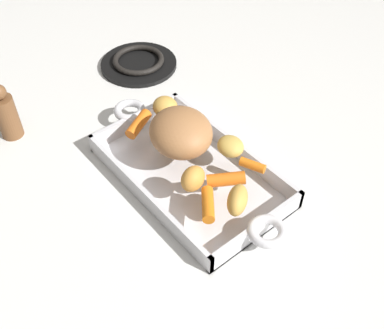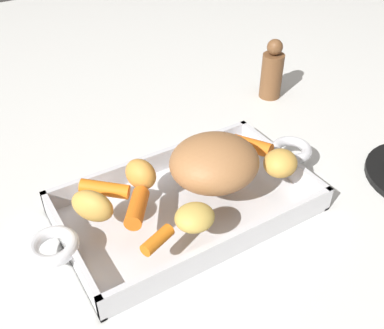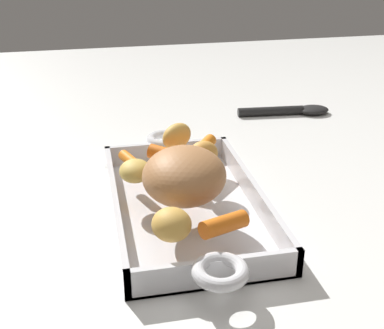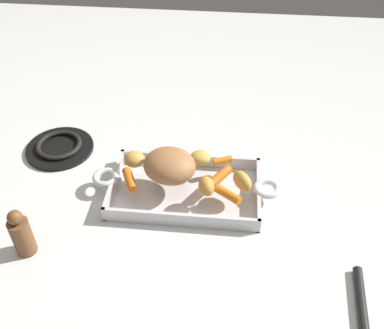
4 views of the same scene
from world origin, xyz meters
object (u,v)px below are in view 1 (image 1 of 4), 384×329
potato_golden_small (165,107)px  stove_burner_rear (139,62)px  baby_carrot_northeast (252,165)px  baby_carrot_center_right (139,124)px  roasting_dish (190,172)px  baby_carrot_short (208,204)px  potato_corner (193,179)px  pepper_mill (6,114)px  potato_golden_large (237,200)px  baby_carrot_long (226,179)px  potato_near_roast (230,146)px  pork_roast (181,132)px

potato_golden_small → stove_burner_rear: size_ratio=0.28×
baby_carrot_northeast → potato_golden_small: (0.22, 0.03, 0.01)m
stove_burner_rear → baby_carrot_center_right: bearing=145.9°
roasting_dish → baby_carrot_short: bearing=155.7°
potato_corner → pepper_mill: size_ratio=0.40×
pepper_mill → potato_golden_large: bearing=-157.0°
baby_carrot_center_right → baby_carrot_long: bearing=-171.2°
baby_carrot_center_right → pepper_mill: 0.27m
baby_carrot_short → baby_carrot_northeast: bearing=-81.2°
baby_carrot_short → stove_burner_rear: 0.50m
potato_corner → pepper_mill: 0.41m
stove_burner_rear → potato_golden_small: bearing=158.4°
baby_carrot_long → pepper_mill: pepper_mill is taller
potato_golden_large → stove_burner_rear: (0.50, -0.15, -0.06)m
baby_carrot_center_right → stove_burner_rear: 0.28m
roasting_dish → baby_carrot_northeast: baby_carrot_northeast is taller
potato_golden_small → potato_near_roast: (-0.16, -0.03, -0.00)m
potato_corner → potato_golden_small: bearing=-23.6°
stove_burner_rear → baby_carrot_long: bearing=164.5°
baby_carrot_long → stove_burner_rear: baby_carrot_long is taller
potato_corner → stove_burner_rear: bearing=-22.5°
potato_corner → potato_near_roast: (0.02, -0.11, -0.01)m
roasting_dish → potato_golden_small: potato_golden_small is taller
baby_carrot_northeast → potato_golden_small: bearing=7.6°
pork_roast → baby_carrot_long: bearing=-179.3°
potato_corner → pepper_mill: pepper_mill is taller
roasting_dish → potato_golden_large: potato_golden_large is taller
stove_burner_rear → pepper_mill: (-0.04, 0.34, 0.05)m
stove_burner_rear → pepper_mill: bearing=96.6°
baby_carrot_short → potato_near_roast: size_ratio=1.30×
roasting_dish → pepper_mill: (0.32, 0.20, 0.04)m
potato_near_roast → baby_carrot_long: bearing=132.0°
potato_golden_large → pepper_mill: (0.46, 0.19, -0.01)m
baby_carrot_northeast → potato_golden_small: 0.22m
baby_carrot_center_right → stove_burner_rear: (0.23, -0.16, -0.05)m
stove_burner_rear → baby_carrot_northeast: bearing=172.0°
baby_carrot_long → stove_burner_rear: bearing=-15.5°
potato_corner → pepper_mill: (0.37, 0.17, -0.01)m
roasting_dish → baby_carrot_long: baby_carrot_long is taller
pork_roast → baby_carrot_short: 0.16m
baby_carrot_northeast → pepper_mill: 0.49m
baby_carrot_northeast → potato_corner: (0.03, 0.11, 0.01)m
baby_carrot_long → potato_near_roast: bearing=-48.0°
pork_roast → baby_carrot_center_right: pork_roast is taller
baby_carrot_northeast → potato_corner: potato_corner is taller
baby_carrot_short → baby_carrot_northeast: baby_carrot_short is taller
baby_carrot_long → potato_golden_small: 0.22m
potato_golden_large → stove_burner_rear: bearing=-16.4°
roasting_dish → baby_carrot_center_right: (0.13, 0.02, 0.04)m
potato_golden_large → potato_near_roast: potato_golden_large is taller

